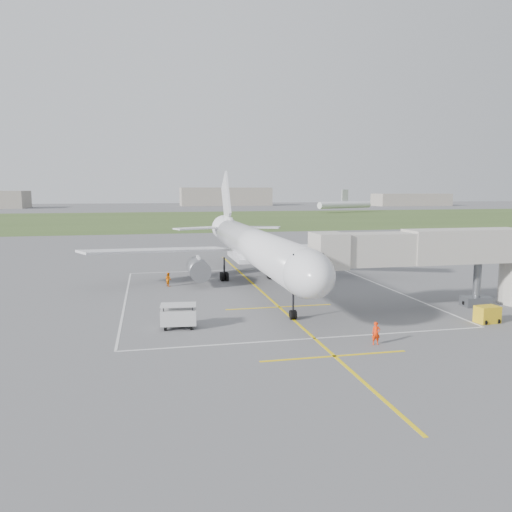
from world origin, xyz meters
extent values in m
plane|color=#57575A|center=(0.00, 0.00, 0.00)|extent=(700.00, 700.00, 0.00)
cube|color=#3C5425|center=(0.00, 130.00, 0.01)|extent=(700.00, 120.00, 0.02)
cube|color=yellow|center=(0.00, -5.00, 0.01)|extent=(0.25, 60.00, 0.01)
cube|color=yellow|center=(0.00, -24.00, 0.01)|extent=(10.00, 0.25, 0.01)
cube|color=yellow|center=(0.00, -10.00, 0.01)|extent=(10.00, 0.25, 0.01)
cube|color=silver|center=(0.00, 12.00, 0.01)|extent=(28.00, 0.20, 0.01)
cube|color=silver|center=(0.00, -20.00, 0.01)|extent=(28.00, 0.20, 0.01)
cube|color=silver|center=(-14.00, -4.00, 0.01)|extent=(0.20, 32.00, 0.01)
cube|color=silver|center=(14.00, -4.00, 0.01)|extent=(0.20, 32.00, 0.01)
cylinder|color=silver|center=(0.00, 0.00, 4.50)|extent=(3.80, 36.00, 3.80)
ellipsoid|color=silver|center=(0.00, -18.00, 4.50)|extent=(3.80, 7.22, 3.80)
cube|color=black|center=(0.00, -18.90, 5.55)|extent=(2.40, 1.60, 0.99)
cone|color=silver|center=(0.00, 20.50, 4.90)|extent=(3.80, 6.00, 3.80)
cube|color=silver|center=(10.50, 6.00, 3.65)|extent=(17.93, 11.24, 1.23)
cube|color=silver|center=(-10.50, 6.00, 3.65)|extent=(17.93, 11.24, 1.23)
cube|color=silver|center=(0.00, 3.00, 2.95)|extent=(4.20, 8.00, 0.50)
cube|color=silver|center=(0.00, 21.20, 9.20)|extent=(0.30, 7.89, 8.65)
cube|color=silver|center=(0.00, 19.00, 6.20)|extent=(0.35, 5.00, 1.20)
cube|color=silver|center=(4.20, 20.20, 5.10)|extent=(7.85, 5.03, 0.20)
cube|color=silver|center=(-4.20, 20.20, 5.10)|extent=(7.85, 5.03, 0.20)
cylinder|color=slate|center=(6.20, 2.50, 1.90)|extent=(2.30, 4.20, 2.30)
cube|color=silver|center=(6.20, 2.20, 2.70)|extent=(0.25, 2.40, 1.20)
cylinder|color=slate|center=(-6.20, 2.50, 1.90)|extent=(2.30, 4.20, 2.30)
cube|color=silver|center=(-6.20, 2.20, 2.70)|extent=(0.25, 2.40, 1.20)
cylinder|color=black|center=(0.00, -14.50, 1.30)|extent=(0.18, 0.18, 2.60)
cylinder|color=black|center=(-0.11, -14.50, 0.40)|extent=(0.28, 0.80, 0.80)
cylinder|color=black|center=(0.11, -14.50, 0.40)|extent=(0.28, 0.80, 0.80)
cylinder|color=black|center=(2.90, 4.50, 1.40)|extent=(0.22, 0.22, 2.80)
cylinder|color=black|center=(2.62, 4.15, 0.48)|extent=(0.32, 0.96, 0.96)
cylinder|color=black|center=(3.18, 4.15, 0.48)|extent=(0.32, 0.96, 0.96)
cylinder|color=black|center=(2.62, 4.85, 0.48)|extent=(0.32, 0.96, 0.96)
cylinder|color=black|center=(3.18, 4.85, 0.48)|extent=(0.32, 0.96, 0.96)
cylinder|color=black|center=(-2.90, 4.50, 1.40)|extent=(0.22, 0.22, 2.80)
cylinder|color=black|center=(-3.18, 4.15, 0.48)|extent=(0.32, 0.96, 0.96)
cylinder|color=black|center=(-2.62, 4.15, 0.48)|extent=(0.32, 0.96, 0.96)
cylinder|color=black|center=(-3.18, 4.85, 0.48)|extent=(0.32, 0.96, 0.96)
cylinder|color=black|center=(-2.62, 4.85, 0.48)|extent=(0.32, 0.96, 0.96)
cube|color=#A39C93|center=(7.74, -13.50, 5.60)|extent=(11.09, 2.90, 2.80)
cube|color=#A39C93|center=(16.46, -13.50, 5.70)|extent=(11.09, 3.10, 3.00)
cube|color=#A39C93|center=(3.40, -13.50, 5.60)|extent=(2.60, 3.40, 3.00)
cylinder|color=#595C61|center=(18.00, -13.50, 2.10)|extent=(0.70, 0.70, 4.20)
cube|color=#595C61|center=(18.00, -13.50, 0.45)|extent=(2.60, 1.40, 0.90)
cylinder|color=black|center=(17.00, -13.50, 0.35)|extent=(0.70, 0.30, 0.70)
cylinder|color=black|center=(19.00, -13.50, 0.35)|extent=(0.70, 0.30, 0.70)
cube|color=gold|center=(15.16, -18.84, 0.69)|extent=(1.94, 1.36, 1.38)
cylinder|color=black|center=(14.57, -19.41, 0.20)|extent=(0.22, 0.42, 0.40)
cylinder|color=black|center=(15.85, -19.28, 0.20)|extent=(0.22, 0.42, 0.40)
cube|color=silver|center=(-9.50, -15.15, 0.93)|extent=(2.88, 1.90, 1.20)
cube|color=silver|center=(-9.50, -15.15, 1.86)|extent=(2.88, 1.90, 0.09)
cylinder|color=black|center=(-10.65, -15.70, 1.15)|extent=(0.09, 0.09, 1.42)
cylinder|color=black|center=(-8.47, -15.91, 1.15)|extent=(0.09, 0.09, 1.42)
cylinder|color=black|center=(-10.53, -14.39, 1.15)|extent=(0.09, 0.09, 1.42)
cylinder|color=black|center=(-8.35, -14.60, 1.15)|extent=(0.09, 0.09, 1.42)
cylinder|color=black|center=(-10.54, -15.65, 0.22)|extent=(0.24, 0.45, 0.44)
cylinder|color=black|center=(-8.58, -15.84, 0.22)|extent=(0.24, 0.45, 0.44)
cylinder|color=black|center=(-10.42, -14.46, 0.22)|extent=(0.24, 0.45, 0.44)
cylinder|color=black|center=(-8.46, -14.65, 0.22)|extent=(0.24, 0.45, 0.44)
imported|color=#FF3108|center=(3.72, -22.28, 0.81)|extent=(0.65, 0.48, 1.62)
imported|color=orange|center=(-9.56, 2.30, 0.78)|extent=(0.89, 0.95, 1.57)
cube|color=gray|center=(40.00, 280.00, 6.00)|extent=(60.00, 20.00, 12.00)
cube|color=gray|center=(160.00, 250.00, 4.00)|extent=(50.00, 18.00, 8.00)
cylinder|color=silver|center=(79.94, 169.36, 3.50)|extent=(30.81, 15.15, 3.20)
cube|color=silver|center=(79.94, 169.36, 8.00)|extent=(3.81, 1.80, 5.50)
camera|label=1|loc=(-11.65, -53.49, 10.78)|focal=35.00mm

